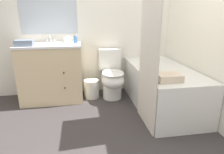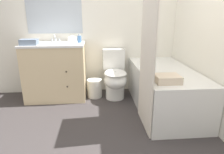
# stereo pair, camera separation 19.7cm
# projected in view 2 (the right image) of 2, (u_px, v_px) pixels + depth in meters

# --- Properties ---
(ground_plane) EXTENTS (14.00, 14.00, 0.00)m
(ground_plane) POSITION_uv_depth(u_px,v_px,m) (111.00, 150.00, 1.99)
(ground_plane) COLOR #383333
(wall_back) EXTENTS (8.00, 0.06, 2.50)m
(wall_back) POSITION_uv_depth(u_px,v_px,m) (102.00, 17.00, 3.22)
(wall_back) COLOR white
(wall_back) RESTS_ON ground_plane
(wall_right) EXTENTS (0.05, 2.67, 2.50)m
(wall_right) POSITION_uv_depth(u_px,v_px,m) (203.00, 18.00, 2.50)
(wall_right) COLOR white
(wall_right) RESTS_ON ground_plane
(vanity_cabinet) EXTENTS (0.92, 0.58, 0.88)m
(vanity_cabinet) POSITION_uv_depth(u_px,v_px,m) (56.00, 71.00, 3.12)
(vanity_cabinet) COLOR beige
(vanity_cabinet) RESTS_ON ground_plane
(sink_faucet) EXTENTS (0.14, 0.12, 0.12)m
(sink_faucet) POSITION_uv_depth(u_px,v_px,m) (56.00, 39.00, 3.16)
(sink_faucet) COLOR silver
(sink_faucet) RESTS_ON vanity_cabinet
(toilet) EXTENTS (0.36, 0.65, 0.75)m
(toilet) POSITION_uv_depth(u_px,v_px,m) (115.00, 77.00, 3.15)
(toilet) COLOR white
(toilet) RESTS_ON ground_plane
(bathtub) EXTENTS (0.75, 1.55, 0.57)m
(bathtub) POSITION_uv_depth(u_px,v_px,m) (164.00, 89.00, 2.82)
(bathtub) COLOR white
(bathtub) RESTS_ON ground_plane
(shower_curtain) EXTENTS (0.02, 0.59, 1.91)m
(shower_curtain) POSITION_uv_depth(u_px,v_px,m) (148.00, 46.00, 2.15)
(shower_curtain) COLOR silver
(shower_curtain) RESTS_ON ground_plane
(wastebasket) EXTENTS (0.24, 0.24, 0.29)m
(wastebasket) POSITION_uv_depth(u_px,v_px,m) (95.00, 88.00, 3.23)
(wastebasket) COLOR silver
(wastebasket) RESTS_ON ground_plane
(tissue_box) EXTENTS (0.12, 0.13, 0.10)m
(tissue_box) POSITION_uv_depth(u_px,v_px,m) (72.00, 39.00, 3.10)
(tissue_box) COLOR white
(tissue_box) RESTS_ON vanity_cabinet
(soap_dispenser) EXTENTS (0.06, 0.06, 0.13)m
(soap_dispenser) POSITION_uv_depth(u_px,v_px,m) (79.00, 39.00, 3.04)
(soap_dispenser) COLOR #4C7AB2
(soap_dispenser) RESTS_ON vanity_cabinet
(hand_towel_folded) EXTENTS (0.23, 0.15, 0.08)m
(hand_towel_folded) POSITION_uv_depth(u_px,v_px,m) (29.00, 42.00, 2.80)
(hand_towel_folded) COLOR slate
(hand_towel_folded) RESTS_ON vanity_cabinet
(bath_towel_folded) EXTENTS (0.27, 0.22, 0.08)m
(bath_towel_folded) POSITION_uv_depth(u_px,v_px,m) (167.00, 79.00, 2.20)
(bath_towel_folded) COLOR beige
(bath_towel_folded) RESTS_ON bathtub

